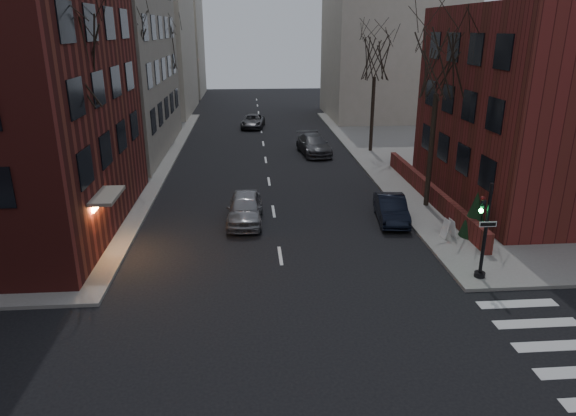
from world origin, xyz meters
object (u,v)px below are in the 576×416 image
(tree_left_b, at_px, (129,42))
(parked_sedan, at_px, (391,209))
(car_lane_gray, at_px, (314,145))
(evergreen_shrub, at_px, (475,214))
(car_lane_far, at_px, (253,121))
(traffic_signal, at_px, (483,237))
(sandwich_board, at_px, (449,229))
(streetlamp_near, at_px, (133,126))
(car_lane_silver, at_px, (245,208))
(streetlamp_far, at_px, (176,89))
(tree_left_c, at_px, (163,48))
(tree_right_a, at_px, (439,63))
(tree_right_b, at_px, (375,58))
(tree_left_a, at_px, (69,61))

(tree_left_b, height_order, parked_sedan, tree_left_b)
(car_lane_gray, relative_size, evergreen_shrub, 2.33)
(car_lane_gray, distance_m, car_lane_far, 13.10)
(traffic_signal, height_order, car_lane_far, traffic_signal)
(tree_left_b, relative_size, sandwich_board, 11.35)
(streetlamp_near, distance_m, car_lane_far, 23.43)
(car_lane_silver, xyz_separation_m, evergreen_shrub, (11.14, -3.17, 0.51))
(traffic_signal, distance_m, streetlamp_near, 20.86)
(traffic_signal, height_order, car_lane_silver, traffic_signal)
(streetlamp_far, bearing_deg, tree_left_c, -106.70)
(tree_right_a, height_order, tree_right_b, tree_right_a)
(tree_left_b, relative_size, car_lane_gray, 2.04)
(tree_right_b, relative_size, parked_sedan, 2.22)
(traffic_signal, height_order, tree_right_a, tree_right_a)
(car_lane_gray, bearing_deg, sandwich_board, -83.62)
(parked_sedan, bearing_deg, car_lane_far, 110.29)
(car_lane_gray, height_order, evergreen_shrub, evergreen_shrub)
(car_lane_silver, bearing_deg, tree_left_a, -158.72)
(car_lane_silver, bearing_deg, streetlamp_far, 107.02)
(tree_left_c, height_order, car_lane_far, tree_left_c)
(car_lane_silver, relative_size, car_lane_gray, 0.86)
(tree_left_c, relative_size, parked_sedan, 2.35)
(tree_right_a, xyz_separation_m, streetlamp_near, (-17.00, 4.00, -3.79))
(streetlamp_near, distance_m, sandwich_board, 19.03)
(streetlamp_far, distance_m, parked_sedan, 29.92)
(tree_right_a, relative_size, streetlamp_near, 1.55)
(tree_left_a, xyz_separation_m, evergreen_shrub, (18.36, -0.71, -7.18))
(evergreen_shrub, bearing_deg, traffic_signal, -110.67)
(tree_right_a, bearing_deg, car_lane_far, 110.31)
(car_lane_far, relative_size, evergreen_shrub, 2.10)
(tree_left_a, relative_size, tree_right_b, 1.12)
(tree_left_b, distance_m, sandwich_board, 22.91)
(traffic_signal, height_order, tree_left_a, tree_left_a)
(traffic_signal, bearing_deg, evergreen_shrub, 69.33)
(streetlamp_near, bearing_deg, car_lane_silver, -39.97)
(traffic_signal, xyz_separation_m, tree_left_b, (-16.74, 17.01, 7.00))
(streetlamp_far, xyz_separation_m, sandwich_board, (16.45, -28.86, -3.61))
(traffic_signal, bearing_deg, car_lane_silver, 141.92)
(tree_left_c, bearing_deg, sandwich_board, -57.60)
(car_lane_gray, xyz_separation_m, sandwich_board, (4.24, -18.61, -0.14))
(tree_right_a, height_order, sandwich_board, tree_right_a)
(tree_left_b, distance_m, streetlamp_far, 16.68)
(streetlamp_near, xyz_separation_m, evergreen_shrub, (17.76, -8.71, -2.95))
(tree_left_a, relative_size, tree_left_b, 0.95)
(tree_left_a, height_order, evergreen_shrub, tree_left_a)
(tree_left_c, xyz_separation_m, evergreen_shrub, (18.36, -26.71, -6.74))
(traffic_signal, distance_m, car_lane_silver, 12.15)
(tree_left_a, bearing_deg, streetlamp_far, 88.77)
(car_lane_silver, distance_m, evergreen_shrub, 11.59)
(car_lane_silver, distance_m, car_lane_far, 27.50)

